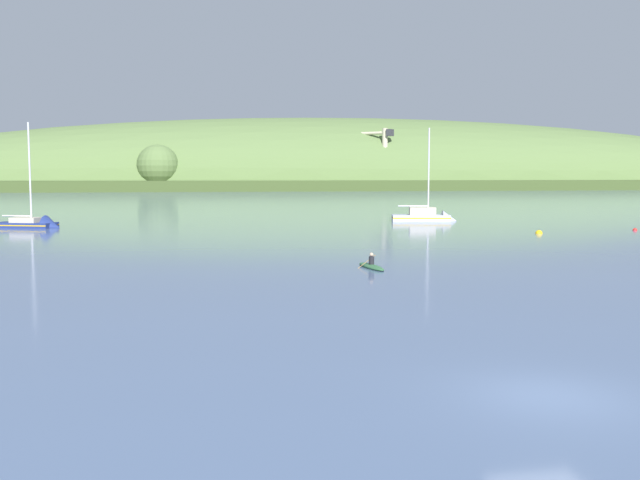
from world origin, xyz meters
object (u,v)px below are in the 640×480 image
sailboat_near_mooring (34,226)px  sailboat_midwater_white (428,219)px  dockside_crane (384,160)px  canoe_with_paddler (371,266)px  mooring_buoy_foreground (539,234)px  mooring_buoy_far_upstream (635,230)px

sailboat_near_mooring → sailboat_midwater_white: 44.32m
dockside_crane → canoe_with_paddler: (-61.57, -219.97, -10.90)m
sailboat_midwater_white → mooring_buoy_foreground: size_ratio=16.30×
canoe_with_paddler → mooring_buoy_foreground: 30.82m
canoe_with_paddler → sailboat_midwater_white: bearing=-30.2°
dockside_crane → canoe_with_paddler: size_ratio=6.22×
sailboat_midwater_white → mooring_buoy_far_upstream: sailboat_midwater_white is taller
canoe_with_paddler → mooring_buoy_foreground: canoe_with_paddler is taller
sailboat_near_mooring → canoe_with_paddler: size_ratio=3.32×
sailboat_midwater_white → canoe_with_paddler: (-17.57, -41.02, -0.17)m
sailboat_midwater_white → canoe_with_paddler: 44.62m
sailboat_midwater_white → canoe_with_paddler: size_ratio=3.34×
sailboat_near_mooring → mooring_buoy_foreground: sailboat_near_mooring is taller
sailboat_midwater_white → mooring_buoy_foreground: sailboat_midwater_white is taller
sailboat_midwater_white → canoe_with_paddler: sailboat_midwater_white is taller
dockside_crane → sailboat_near_mooring: bearing=106.9°
sailboat_midwater_white → mooring_buoy_far_upstream: size_ratio=22.95×
mooring_buoy_foreground → dockside_crane: bearing=78.7°
mooring_buoy_foreground → mooring_buoy_far_upstream: size_ratio=1.41×
sailboat_near_mooring → mooring_buoy_far_upstream: (59.95, -14.55, -0.21)m
mooring_buoy_foreground → mooring_buoy_far_upstream: (11.38, 1.98, 0.00)m
canoe_with_paddler → mooring_buoy_far_upstream: 40.84m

